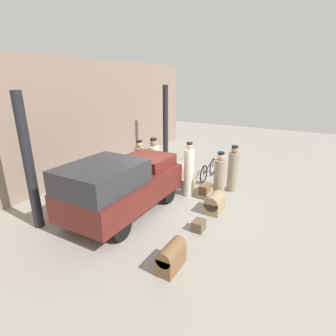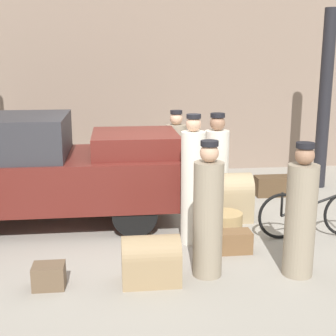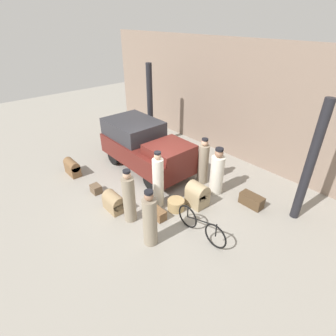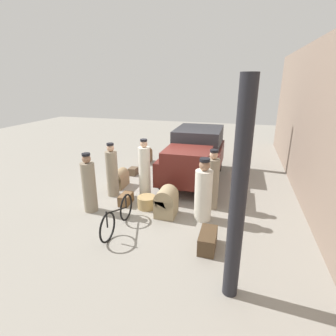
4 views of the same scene
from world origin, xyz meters
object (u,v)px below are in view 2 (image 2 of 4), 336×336
at_px(trunk_barrel_dark, 151,260).
at_px(wicker_basket, 225,223).
at_px(suitcase_tan_flat, 49,276).
at_px(porter_standing_middle, 301,216).
at_px(trunk_wicker_pale, 231,242).
at_px(conductor_in_dark_uniform, 208,215).
at_px(trunk_umber_medium, 274,186).
at_px(porter_lifting_near_truck, 176,160).
at_px(porter_carrying_trunk, 193,184).
at_px(truck, 48,165).
at_px(bicycle, 314,214).
at_px(suitcase_black_upright, 232,196).
at_px(porter_with_bicycle, 217,163).

bearing_deg(trunk_barrel_dark, wicker_basket, 49.13).
bearing_deg(suitcase_tan_flat, wicker_basket, 30.46).
height_order(porter_standing_middle, trunk_wicker_pale, porter_standing_middle).
xyz_separation_m(conductor_in_dark_uniform, trunk_umber_medium, (1.95, 3.19, -0.57)).
bearing_deg(conductor_in_dark_uniform, trunk_wicker_pale, 53.73).
bearing_deg(trunk_umber_medium, trunk_barrel_dark, -128.58).
xyz_separation_m(porter_lifting_near_truck, suitcase_tan_flat, (-1.89, -3.15, -0.63)).
bearing_deg(trunk_barrel_dark, porter_carrying_trunk, 59.63).
xyz_separation_m(porter_lifting_near_truck, porter_standing_middle, (1.07, -3.15, -0.02)).
bearing_deg(suitcase_tan_flat, truck, 96.52).
relative_size(conductor_in_dark_uniform, porter_carrying_trunk, 0.90).
bearing_deg(bicycle, trunk_barrel_dark, -155.20).
distance_m(bicycle, porter_carrying_trunk, 1.86).
bearing_deg(porter_lifting_near_truck, suitcase_black_upright, -54.54).
bearing_deg(porter_lifting_near_truck, trunk_umber_medium, 4.57).
bearing_deg(porter_with_bicycle, bicycle, -60.75).
bearing_deg(conductor_in_dark_uniform, porter_lifting_near_truck, 89.51).
bearing_deg(porter_with_bicycle, porter_standing_middle, -83.34).
bearing_deg(trunk_barrel_dark, trunk_wicker_pale, 33.05).
bearing_deg(porter_with_bicycle, trunk_wicker_pale, -97.09).
xyz_separation_m(porter_lifting_near_truck, trunk_umber_medium, (1.92, 0.15, -0.58)).
height_order(conductor_in_dark_uniform, trunk_wicker_pale, conductor_in_dark_uniform).
xyz_separation_m(porter_carrying_trunk, porter_standing_middle, (1.10, -1.17, -0.11)).
bearing_deg(wicker_basket, porter_with_bicycle, 82.52).
distance_m(truck, porter_standing_middle, 3.96).
bearing_deg(porter_carrying_trunk, trunk_barrel_dark, -120.37).
distance_m(porter_with_bicycle, porter_carrying_trunk, 1.99).
distance_m(porter_carrying_trunk, trunk_wicker_pale, 0.95).
xyz_separation_m(wicker_basket, trunk_umber_medium, (1.41, 1.89, 0.02)).
distance_m(wicker_basket, porter_carrying_trunk, 0.91).
relative_size(porter_lifting_near_truck, porter_standing_middle, 1.03).
xyz_separation_m(conductor_in_dark_uniform, trunk_barrel_dark, (-0.69, -0.12, -0.48)).
distance_m(trunk_umber_medium, trunk_barrel_dark, 4.23).
bearing_deg(bicycle, suitcase_tan_flat, -162.67).
bearing_deg(conductor_in_dark_uniform, bicycle, 29.80).
bearing_deg(trunk_barrel_dark, porter_lifting_near_truck, 77.16).
height_order(porter_carrying_trunk, suitcase_tan_flat, porter_carrying_trunk).
bearing_deg(suitcase_black_upright, trunk_umber_medium, 47.34).
relative_size(truck, trunk_umber_medium, 5.30).
height_order(truck, porter_with_bicycle, truck).
distance_m(porter_carrying_trunk, porter_standing_middle, 1.61).
xyz_separation_m(truck, conductor_in_dark_uniform, (2.13, -2.17, -0.18)).
bearing_deg(suitcase_black_upright, trunk_barrel_dark, -125.87).
height_order(porter_carrying_trunk, porter_standing_middle, porter_carrying_trunk).
bearing_deg(suitcase_tan_flat, trunk_wicker_pale, 17.75).
height_order(porter_with_bicycle, porter_lifting_near_truck, porter_lifting_near_truck).
bearing_deg(suitcase_tan_flat, porter_lifting_near_truck, 58.98).
distance_m(conductor_in_dark_uniform, porter_standing_middle, 1.10).
distance_m(porter_with_bicycle, suitcase_black_upright, 1.01).
bearing_deg(conductor_in_dark_uniform, porter_standing_middle, -6.17).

